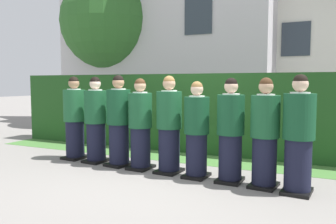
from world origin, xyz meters
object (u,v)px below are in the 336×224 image
student_front_row_3 (140,126)px  student_front_row_4 (169,127)px  student_front_row_0 (75,120)px  student_front_row_5 (197,132)px  student_front_row_2 (119,123)px  student_front_row_1 (96,122)px  student_front_row_6 (230,133)px  student_front_row_8 (299,137)px  student_front_row_7 (265,136)px

student_front_row_3 → student_front_row_4: size_ratio=0.98×
student_front_row_0 → student_front_row_5: bearing=-5.2°
student_front_row_2 → student_front_row_1: bearing=175.1°
student_front_row_6 → student_front_row_4: bearing=174.8°
student_front_row_8 → student_front_row_5: bearing=174.3°
student_front_row_2 → student_front_row_5: (1.59, -0.14, -0.06)m
student_front_row_2 → student_front_row_7: (2.69, -0.21, -0.03)m
student_front_row_2 → student_front_row_5: student_front_row_2 is taller
student_front_row_3 → student_front_row_5: (1.10, -0.09, -0.03)m
student_front_row_3 → student_front_row_7: bearing=-4.2°
student_front_row_8 → student_front_row_0: bearing=174.6°
student_front_row_2 → student_front_row_6: size_ratio=1.04×
student_front_row_5 → student_front_row_8: bearing=-5.7°
student_front_row_5 → student_front_row_0: bearing=174.8°
student_front_row_1 → student_front_row_6: 2.73m
student_front_row_7 → student_front_row_8: (0.47, -0.09, 0.02)m
student_front_row_8 → student_front_row_1: bearing=174.7°
student_front_row_6 → student_front_row_7: bearing=-5.5°
student_front_row_5 → student_front_row_6: (0.57, -0.02, 0.03)m
student_front_row_3 → student_front_row_6: student_front_row_3 is taller
student_front_row_5 → student_front_row_6: size_ratio=0.97×
student_front_row_8 → student_front_row_7: bearing=169.5°
student_front_row_2 → student_front_row_5: 1.60m
student_front_row_8 → student_front_row_4: bearing=173.6°
student_front_row_0 → student_front_row_4: student_front_row_0 is taller
student_front_row_1 → student_front_row_2: student_front_row_2 is taller
student_front_row_4 → student_front_row_5: bearing=-8.6°
student_front_row_6 → student_front_row_7: (0.53, -0.05, 0.00)m
student_front_row_7 → student_front_row_8: student_front_row_8 is taller
student_front_row_2 → student_front_row_5: bearing=-5.1°
student_front_row_2 → student_front_row_4: student_front_row_2 is taller
student_front_row_4 → student_front_row_6: bearing=-5.2°
student_front_row_2 → student_front_row_0: bearing=174.6°
student_front_row_5 → student_front_row_7: bearing=-3.7°
student_front_row_1 → student_front_row_4: 1.63m
student_front_row_6 → student_front_row_8: bearing=-7.8°
student_front_row_1 → student_front_row_4: (1.62, -0.11, 0.00)m
student_front_row_1 → student_front_row_8: bearing=-5.3°
student_front_row_2 → student_front_row_4: bearing=-3.4°
student_front_row_0 → student_front_row_8: size_ratio=1.00×
student_front_row_4 → student_front_row_7: student_front_row_4 is taller
student_front_row_3 → student_front_row_6: (1.67, -0.11, -0.00)m
student_front_row_7 → student_front_row_4: bearing=174.7°
student_front_row_4 → student_front_row_5: (0.53, -0.08, -0.05)m
student_front_row_1 → student_front_row_7: (3.25, -0.26, -0.02)m
student_front_row_1 → student_front_row_3: 1.06m
student_front_row_3 → student_front_row_4: bearing=-1.2°
student_front_row_4 → student_front_row_8: (2.10, -0.24, -0.00)m
student_front_row_3 → student_front_row_8: 2.68m
student_front_row_0 → student_front_row_5: size_ratio=1.07×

